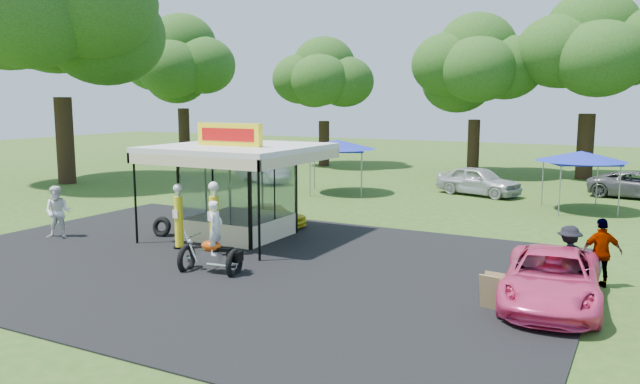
# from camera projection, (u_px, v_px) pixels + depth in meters

# --- Properties ---
(ground) EXTENTS (120.00, 120.00, 0.00)m
(ground) POSITION_uv_depth(u_px,v_px,m) (195.00, 279.00, 17.48)
(ground) COLOR #294F18
(ground) RESTS_ON ground
(asphalt_apron) EXTENTS (20.00, 14.00, 0.04)m
(asphalt_apron) POSITION_uv_depth(u_px,v_px,m) (237.00, 262.00, 19.22)
(asphalt_apron) COLOR black
(asphalt_apron) RESTS_ON ground
(gas_station_kiosk) EXTENTS (5.40, 5.40, 4.18)m
(gas_station_kiosk) POSITION_uv_depth(u_px,v_px,m) (239.00, 189.00, 22.50)
(gas_station_kiosk) COLOR white
(gas_station_kiosk) RESTS_ON ground
(gas_pump_left) EXTENTS (0.42, 0.42, 2.23)m
(gas_pump_left) POSITION_uv_depth(u_px,v_px,m) (179.00, 218.00, 20.85)
(gas_pump_left) COLOR black
(gas_pump_left) RESTS_ON ground
(gas_pump_right) EXTENTS (0.45, 0.45, 2.43)m
(gas_pump_right) POSITION_uv_depth(u_px,v_px,m) (214.00, 221.00, 19.87)
(gas_pump_right) COLOR black
(gas_pump_right) RESTS_ON ground
(motorcycle) EXTENTS (1.94, 1.12, 2.23)m
(motorcycle) POSITION_uv_depth(u_px,v_px,m) (214.00, 245.00, 17.92)
(motorcycle) COLOR black
(motorcycle) RESTS_ON ground
(spare_tires) EXTENTS (0.91, 0.62, 0.75)m
(spare_tires) POSITION_uv_depth(u_px,v_px,m) (162.00, 227.00, 22.86)
(spare_tires) COLOR black
(spare_tires) RESTS_ON ground
(a_frame_sign) EXTENTS (0.52, 0.50, 0.89)m
(a_frame_sign) POSITION_uv_depth(u_px,v_px,m) (492.00, 292.00, 14.87)
(a_frame_sign) COLOR #593819
(a_frame_sign) RESTS_ON ground
(kiosk_car) EXTENTS (2.82, 1.13, 0.96)m
(kiosk_car) POSITION_uv_depth(u_px,v_px,m) (272.00, 215.00, 24.62)
(kiosk_car) COLOR yellow
(kiosk_car) RESTS_ON ground
(pink_sedan) EXTENTS (2.70, 5.03, 1.34)m
(pink_sedan) POSITION_uv_depth(u_px,v_px,m) (551.00, 278.00, 15.21)
(pink_sedan) COLOR #EA3F7A
(pink_sedan) RESTS_ON ground
(spectator_west) EXTENTS (1.17, 1.10, 1.92)m
(spectator_west) POSITION_uv_depth(u_px,v_px,m) (58.00, 212.00, 22.51)
(spectator_west) COLOR white
(spectator_west) RESTS_ON ground
(spectator_east_a) EXTENTS (1.28, 1.21, 1.74)m
(spectator_east_a) POSITION_uv_depth(u_px,v_px,m) (569.00, 258.00, 16.38)
(spectator_east_a) COLOR black
(spectator_east_a) RESTS_ON ground
(spectator_east_b) EXTENTS (1.19, 0.89, 1.88)m
(spectator_east_b) POSITION_uv_depth(u_px,v_px,m) (601.00, 253.00, 16.64)
(spectator_east_b) COLOR gray
(spectator_east_b) RESTS_ON ground
(bg_car_a) EXTENTS (4.64, 3.61, 1.47)m
(bg_car_a) POSITION_uv_depth(u_px,v_px,m) (263.00, 170.00, 37.71)
(bg_car_a) COLOR beige
(bg_car_a) RESTS_ON ground
(bg_car_c) EXTENTS (4.79, 3.02, 1.52)m
(bg_car_c) POSITION_uv_depth(u_px,v_px,m) (479.00, 181.00, 32.69)
(bg_car_c) COLOR #ADADB1
(bg_car_c) RESTS_ON ground
(bg_car_d) EXTENTS (5.07, 2.81, 1.34)m
(bg_car_d) POSITION_uv_depth(u_px,v_px,m) (639.00, 185.00, 31.68)
(bg_car_d) COLOR #535254
(bg_car_d) RESTS_ON ground
(tent_west) EXTENTS (4.10, 4.10, 2.87)m
(tent_west) POSITION_uv_depth(u_px,v_px,m) (337.00, 145.00, 33.14)
(tent_west) COLOR gray
(tent_west) RESTS_ON ground
(tent_east) EXTENTS (3.89, 3.89, 2.72)m
(tent_east) POSITION_uv_depth(u_px,v_px,m) (581.00, 157.00, 27.77)
(tent_east) COLOR gray
(tent_east) RESTS_ON ground
(oak_far_a) EXTENTS (9.99, 9.99, 11.84)m
(oak_far_a) POSITION_uv_depth(u_px,v_px,m) (182.00, 69.00, 52.62)
(oak_far_a) COLOR black
(oak_far_a) RESTS_ON ground
(oak_far_b) EXTENTS (7.85, 7.85, 9.36)m
(oak_far_b) POSITION_uv_depth(u_px,v_px,m) (324.00, 86.00, 46.27)
(oak_far_b) COLOR black
(oak_far_b) RESTS_ON ground
(oak_far_c) EXTENTS (8.78, 8.78, 10.35)m
(oak_far_c) POSITION_uv_depth(u_px,v_px,m) (476.00, 75.00, 40.91)
(oak_far_c) COLOR black
(oak_far_c) RESTS_ON ground
(oak_far_d) EXTENTS (9.58, 9.58, 11.40)m
(oak_far_d) POSITION_uv_depth(u_px,v_px,m) (590.00, 62.00, 38.44)
(oak_far_d) COLOR black
(oak_far_d) RESTS_ON ground
(oak_near) EXTENTS (13.16, 13.16, 15.16)m
(oak_near) POSITION_uv_depth(u_px,v_px,m) (58.00, 21.00, 35.98)
(oak_near) COLOR black
(oak_near) RESTS_ON ground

